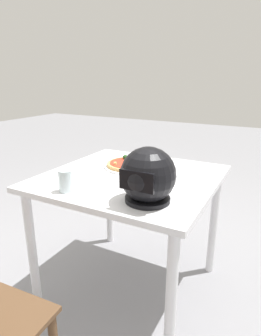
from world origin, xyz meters
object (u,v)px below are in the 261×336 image
dining_table (131,191)px  pizza (130,164)px  motorcycle_helmet (148,176)px  drinking_glass (66,181)px

dining_table → pizza: size_ratio=3.29×
motorcycle_helmet → drinking_glass: 0.41m
drinking_glass → dining_table: bearing=-114.8°
dining_table → drinking_glass: (0.17, 0.36, 0.15)m
dining_table → drinking_glass: 0.42m
dining_table → pizza: bearing=-61.0°
dining_table → drinking_glass: size_ratio=8.71×
dining_table → pizza: pizza is taller
pizza → drinking_glass: 0.50m
dining_table → drinking_glass: drinking_glass is taller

